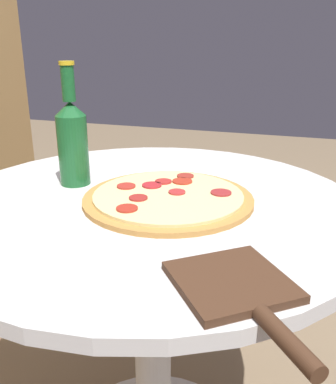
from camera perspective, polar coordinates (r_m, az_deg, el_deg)
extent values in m
cylinder|color=silver|center=(1.06, -2.05, -19.42)|extent=(0.09, 0.09, 0.67)
cylinder|color=silver|center=(0.88, -2.32, -1.70)|extent=(0.87, 0.87, 0.02)
cylinder|color=#B77F3D|center=(0.86, 0.00, -0.93)|extent=(0.34, 0.34, 0.01)
cylinder|color=beige|center=(0.86, 0.00, -0.44)|extent=(0.30, 0.30, 0.01)
cylinder|color=#A42A1C|center=(0.79, -5.49, -2.19)|extent=(0.04, 0.04, 0.00)
cylinder|color=maroon|center=(0.84, -3.98, -0.78)|extent=(0.04, 0.04, 0.00)
cylinder|color=#A62924|center=(0.93, -0.62, 1.41)|extent=(0.04, 0.04, 0.00)
cylinder|color=#A72E1D|center=(0.93, 1.92, 1.45)|extent=(0.04, 0.04, 0.00)
cylinder|color=maroon|center=(0.87, 7.09, -0.08)|extent=(0.04, 0.04, 0.00)
cylinder|color=#A52C22|center=(0.90, -5.59, 0.79)|extent=(0.04, 0.04, 0.00)
cylinder|color=maroon|center=(0.97, 2.33, 2.15)|extent=(0.04, 0.04, 0.00)
cylinder|color=#A82328|center=(0.91, -2.17, 0.91)|extent=(0.04, 0.04, 0.00)
cylinder|color=#A92B2B|center=(0.87, 1.20, 0.00)|extent=(0.03, 0.03, 0.00)
cylinder|color=#195628|center=(0.97, -12.52, 5.44)|extent=(0.07, 0.07, 0.15)
cone|color=#195628|center=(0.95, -12.94, 10.81)|extent=(0.07, 0.07, 0.03)
cylinder|color=#195628|center=(0.95, -13.19, 13.92)|extent=(0.03, 0.03, 0.07)
cylinder|color=gold|center=(0.94, -13.40, 16.40)|extent=(0.03, 0.03, 0.01)
cube|color=#422819|center=(0.59, 8.37, -11.72)|extent=(0.20, 0.20, 0.01)
cylinder|color=#422819|center=(0.51, 15.56, -18.57)|extent=(0.10, 0.08, 0.02)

